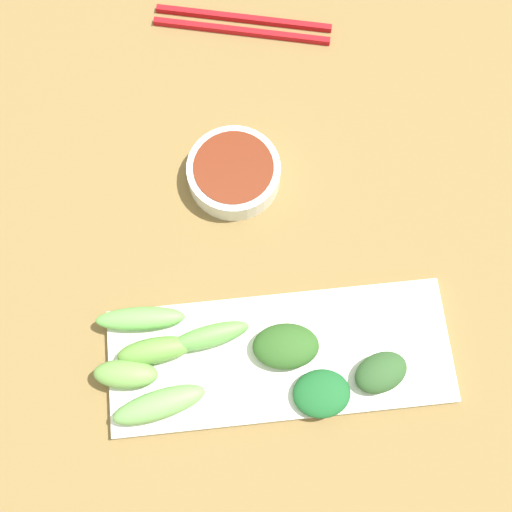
% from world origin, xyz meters
% --- Properties ---
extents(tabletop, '(2.10, 2.10, 0.02)m').
position_xyz_m(tabletop, '(0.00, 0.00, 0.01)').
color(tabletop, olive).
rests_on(tabletop, ground).
extents(sauce_bowl, '(0.11, 0.11, 0.03)m').
position_xyz_m(sauce_bowl, '(-0.12, -0.02, 0.04)').
color(sauce_bowl, white).
rests_on(sauce_bowl, tabletop).
extents(serving_plate, '(0.14, 0.37, 0.01)m').
position_xyz_m(serving_plate, '(0.10, 0.01, 0.03)').
color(serving_plate, white).
rests_on(serving_plate, tabletop).
extents(broccoli_stalk_0, '(0.04, 0.07, 0.03)m').
position_xyz_m(broccoli_stalk_0, '(0.10, -0.16, 0.04)').
color(broccoli_stalk_0, '#6C9E49').
rests_on(broccoli_stalk_0, serving_plate).
extents(broccoli_stalk_1, '(0.03, 0.10, 0.02)m').
position_xyz_m(broccoli_stalk_1, '(0.05, -0.14, 0.04)').
color(broccoli_stalk_1, '#69B551').
rests_on(broccoli_stalk_1, serving_plate).
extents(broccoli_leafy_2, '(0.06, 0.07, 0.02)m').
position_xyz_m(broccoli_leafy_2, '(0.13, 0.11, 0.04)').
color(broccoli_leafy_2, '#2E5428').
rests_on(broccoli_leafy_2, serving_plate).
extents(broccoli_stalk_3, '(0.05, 0.10, 0.03)m').
position_xyz_m(broccoli_stalk_3, '(0.14, -0.13, 0.04)').
color(broccoli_stalk_3, '#6EA656').
rests_on(broccoli_stalk_3, serving_plate).
extents(broccoli_stalk_4, '(0.04, 0.09, 0.03)m').
position_xyz_m(broccoli_stalk_4, '(0.07, -0.07, 0.05)').
color(broccoli_stalk_4, '#67AB4D').
rests_on(broccoli_stalk_4, serving_plate).
extents(broccoli_leafy_5, '(0.05, 0.07, 0.03)m').
position_xyz_m(broccoli_leafy_5, '(0.09, 0.01, 0.05)').
color(broccoli_leafy_5, '#2E5A21').
rests_on(broccoli_leafy_5, serving_plate).
extents(broccoli_stalk_6, '(0.03, 0.08, 0.03)m').
position_xyz_m(broccoli_stalk_6, '(0.08, -0.13, 0.05)').
color(broccoli_stalk_6, '#679E41').
rests_on(broccoli_stalk_6, serving_plate).
extents(broccoli_leafy_7, '(0.05, 0.06, 0.02)m').
position_xyz_m(broccoli_leafy_7, '(0.15, 0.04, 0.04)').
color(broccoli_leafy_7, '#1C5D29').
rests_on(broccoli_leafy_7, serving_plate).
extents(chopsticks, '(0.08, 0.23, 0.01)m').
position_xyz_m(chopsticks, '(-0.34, 0.01, 0.02)').
color(chopsticks, red).
rests_on(chopsticks, tabletop).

